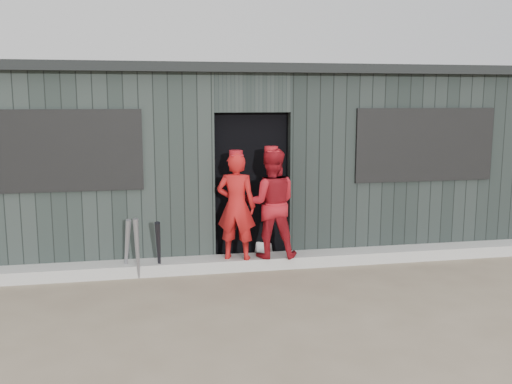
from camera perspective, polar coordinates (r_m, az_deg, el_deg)
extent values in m
plane|color=#746450|center=(5.82, 3.51, -12.62)|extent=(80.00, 80.00, 0.00)
cube|color=#ABAAA5|center=(7.47, -0.03, -6.99)|extent=(8.00, 0.36, 0.15)
cone|color=gray|center=(7.18, -12.79, -5.45)|extent=(0.16, 0.28, 0.75)
cone|color=gray|center=(7.05, -11.79, -5.58)|extent=(0.09, 0.19, 0.77)
cone|color=black|center=(7.10, -9.71, -5.59)|extent=(0.09, 0.33, 0.73)
imported|color=#B01515|center=(7.20, -1.99, -1.43)|extent=(0.58, 0.48, 1.37)
imported|color=maroon|center=(7.28, 1.50, -1.13)|extent=(0.76, 0.64, 1.41)
imported|color=silver|center=(7.87, 0.75, -1.67)|extent=(0.77, 0.64, 1.35)
cube|color=black|center=(8.88, -2.12, 3.01)|extent=(7.60, 2.70, 2.20)
cube|color=#2C3431|center=(7.43, -17.76, 1.73)|extent=(3.50, 0.20, 2.50)
cube|color=#252C2A|center=(8.22, 15.17, 2.54)|extent=(3.50, 0.20, 2.50)
cube|color=#2B3331|center=(7.45, -0.45, 9.90)|extent=(1.00, 0.20, 0.50)
cube|color=#2C3433|center=(10.24, 20.02, 3.56)|extent=(0.20, 3.00, 2.50)
cube|color=#242B28|center=(10.26, -3.35, 4.12)|extent=(8.00, 0.20, 2.50)
cube|color=black|center=(8.84, -2.17, 11.80)|extent=(8.30, 3.30, 0.12)
cube|color=black|center=(7.30, -19.16, 3.90)|extent=(2.00, 0.04, 1.00)
cube|color=black|center=(8.16, 16.58, 4.54)|extent=(2.00, 0.04, 1.00)
cube|color=black|center=(7.73, -3.46, 3.18)|extent=(0.21, 0.21, 0.94)
cube|color=black|center=(7.98, -0.18, 3.03)|extent=(0.24, 0.22, 0.84)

